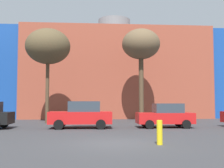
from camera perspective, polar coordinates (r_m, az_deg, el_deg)
name	(u,v)px	position (r m, az deg, el deg)	size (l,w,h in m)	color
ground_plane	(115,143)	(12.32, 0.72, -11.98)	(200.00, 200.00, 0.00)	#38383A
building_backdrop	(114,76)	(34.86, 0.46, 1.74)	(39.22, 10.68, 12.18)	#9E4733
parked_car_1	(81,115)	(19.27, -6.27, -6.28)	(4.24, 2.08, 1.84)	red
parked_car_2	(165,116)	(19.94, 10.89, -6.36)	(3.89, 1.91, 1.69)	red
bare_tree_1	(48,47)	(24.85, -12.96, 7.41)	(3.83, 3.83, 8.12)	brown
bare_tree_2	(141,45)	(26.24, 5.94, 7.84)	(3.52, 3.52, 8.58)	brown
bollard_yellow_0	(160,132)	(11.92, 9.71, -9.74)	(0.24, 0.24, 1.02)	yellow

